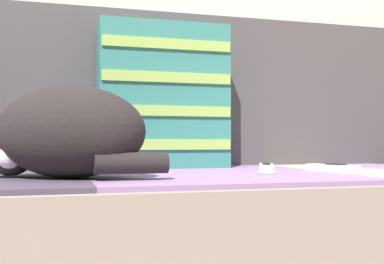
# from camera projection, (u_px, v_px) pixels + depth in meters

# --- Properties ---
(couch) EXTENTS (2.13, 0.82, 0.37)m
(couch) POSITION_uv_depth(u_px,v_px,m) (166.00, 245.00, 1.21)
(couch) COLOR gray
(couch) RESTS_ON ground_plane
(sofa_backrest) EXTENTS (2.09, 0.14, 0.49)m
(sofa_backrest) POSITION_uv_depth(u_px,v_px,m) (143.00, 90.00, 1.55)
(sofa_backrest) COLOR #474242
(sofa_backrest) RESTS_ON couch
(throw_pillow_striped) EXTENTS (0.38, 0.14, 0.42)m
(throw_pillow_striped) POSITION_uv_depth(u_px,v_px,m) (163.00, 96.00, 1.42)
(throw_pillow_striped) COLOR #337A70
(throw_pillow_striped) RESTS_ON couch
(sleeping_cat) EXTENTS (0.38, 0.34, 0.19)m
(sleeping_cat) POSITION_uv_depth(u_px,v_px,m) (65.00, 135.00, 1.01)
(sleeping_cat) COLOR black
(sleeping_cat) RESTS_ON couch
(game_remote_near) EXTENTS (0.10, 0.20, 0.02)m
(game_remote_near) POSITION_uv_depth(u_px,v_px,m) (334.00, 168.00, 1.22)
(game_remote_near) COLOR white
(game_remote_near) RESTS_ON couch
(game_remote_far) EXTENTS (0.12, 0.20, 0.02)m
(game_remote_far) POSITION_uv_depth(u_px,v_px,m) (266.00, 168.00, 1.24)
(game_remote_far) COLOR white
(game_remote_far) RESTS_ON couch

